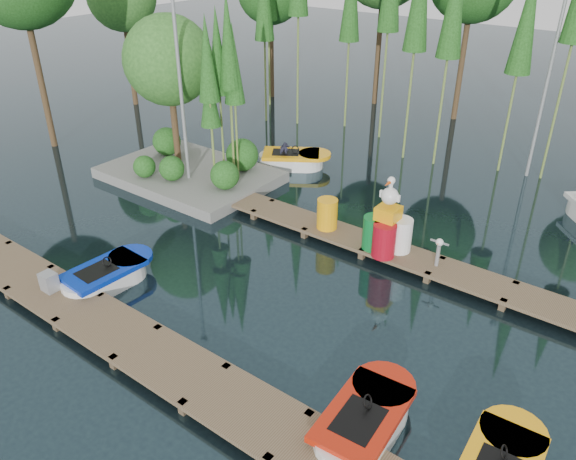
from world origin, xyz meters
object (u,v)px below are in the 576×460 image
Objects in this scene: boat_blue at (107,277)px; yellow_barrel at (327,214)px; boat_red at (364,422)px; utility_cabinet at (49,282)px; drum_cluster at (387,230)px; island at (182,93)px; boat_yellow_far at (292,160)px.

boat_blue is 2.86× the size of yellow_barrel.
boat_blue is at bearing 174.73° from boat_red.
utility_cabinet is 9.02m from drum_cluster.
drum_cluster is (5.30, 5.57, 0.71)m from boat_blue.
drum_cluster is (2.08, -0.16, 0.19)m from yellow_barrel.
island reaches higher than boat_blue.
boat_red is 13.21m from boat_yellow_far.
boat_yellow_far is at bearing 128.57° from boat_red.
island reaches higher than boat_yellow_far.
island is 2.99× the size of drum_cluster.
boat_yellow_far reaches higher than boat_blue.
drum_cluster is (8.86, -0.95, -2.22)m from island.
utility_cabinet is at bearing -68.98° from island.
utility_cabinet is (0.37, -10.83, 0.25)m from boat_yellow_far.
boat_blue is at bearing 65.92° from utility_cabinet.
island is at bearing -144.02° from boat_yellow_far.
island is 13.73× the size of utility_cabinet.
yellow_barrel reaches higher than utility_cabinet.
boat_red is at bearing -51.18° from yellow_barrel.
boat_blue is 7.72m from drum_cluster.
boat_yellow_far is 6.22× the size of utility_cabinet.
boat_yellow_far reaches higher than yellow_barrel.
boat_red is at bearing -65.06° from drum_cluster.
boat_blue is 7.98m from boat_red.
drum_cluster reaches higher than utility_cabinet.
boat_blue is 0.94× the size of boat_red.
island is 13.66m from boat_red.
island is at bearing 111.02° from utility_cabinet.
boat_red is at bearing -60.72° from boat_yellow_far.
drum_cluster reaches higher than yellow_barrel.
island is 7.17× the size of yellow_barrel.
island is 7.98m from boat_blue.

